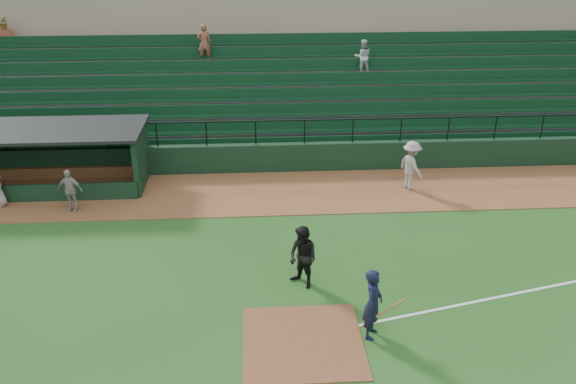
{
  "coord_description": "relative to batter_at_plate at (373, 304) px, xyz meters",
  "views": [
    {
      "loc": [
        -1.12,
        -13.02,
        9.7
      ],
      "look_at": [
        0.0,
        5.0,
        1.4
      ],
      "focal_mm": 37.39,
      "sensor_mm": 36.0,
      "label": 1
    }
  ],
  "objects": [
    {
      "name": "ground",
      "position": [
        -1.76,
        0.81,
        -0.96
      ],
      "size": [
        90.0,
        90.0,
        0.0
      ],
      "primitive_type": "plane",
      "color": "#21521A",
      "rests_on": "ground"
    },
    {
      "name": "warning_track",
      "position": [
        -1.76,
        8.81,
        -0.94
      ],
      "size": [
        40.0,
        4.0,
        0.03
      ],
      "primitive_type": "cube",
      "color": "brown",
      "rests_on": "ground"
    },
    {
      "name": "home_plate_dirt",
      "position": [
        -1.76,
        -0.19,
        -0.94
      ],
      "size": [
        3.0,
        3.0,
        0.03
      ],
      "primitive_type": "cube",
      "color": "brown",
      "rests_on": "ground"
    },
    {
      "name": "foul_line",
      "position": [
        6.24,
        2.01,
        -0.95
      ],
      "size": [
        17.49,
        4.44,
        0.01
      ],
      "primitive_type": "cube",
      "rotation": [
        0.0,
        0.0,
        0.24
      ],
      "color": "white",
      "rests_on": "ground"
    },
    {
      "name": "stadium_structure",
      "position": [
        -1.76,
        17.27,
        1.35
      ],
      "size": [
        38.0,
        13.08,
        6.4
      ],
      "color": "black",
      "rests_on": "ground"
    },
    {
      "name": "dugout",
      "position": [
        -11.51,
        10.37,
        0.38
      ],
      "size": [
        8.9,
        3.2,
        2.42
      ],
      "color": "black",
      "rests_on": "ground"
    },
    {
      "name": "batter_at_plate",
      "position": [
        0.0,
        0.0,
        0.0
      ],
      "size": [
        1.13,
        0.82,
        1.91
      ],
      "color": "black",
      "rests_on": "ground"
    },
    {
      "name": "umpire",
      "position": [
        -1.55,
        2.37,
        -0.02
      ],
      "size": [
        1.14,
        1.15,
        1.87
      ],
      "primitive_type": "imported",
      "rotation": [
        0.0,
        0.0,
        -0.83
      ],
      "color": "black",
      "rests_on": "ground"
    },
    {
      "name": "runner",
      "position": [
        3.19,
        8.85,
        0.04
      ],
      "size": [
        1.15,
        1.43,
        1.93
      ],
      "primitive_type": "imported",
      "rotation": [
        0.0,
        0.0,
        1.97
      ],
      "color": "#A29B97",
      "rests_on": "warning_track"
    },
    {
      "name": "dugout_player_a",
      "position": [
        -9.46,
        7.7,
        -0.13
      ],
      "size": [
        0.99,
        0.54,
        1.59
      ],
      "primitive_type": "imported",
      "rotation": [
        0.0,
        0.0,
        -0.17
      ],
      "color": "#A39D99",
      "rests_on": "warning_track"
    }
  ]
}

